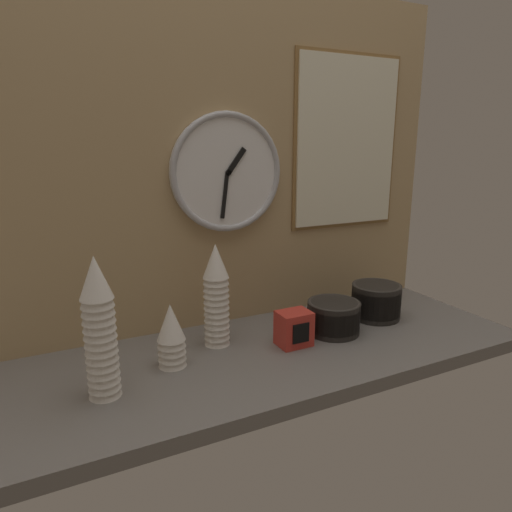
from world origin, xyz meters
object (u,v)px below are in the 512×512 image
object	(u,v)px
cup_stack_center	(216,295)
bowl_stack_right	(333,316)
menu_board	(347,143)
cup_stack_center_left	(171,335)
napkin_dispenser	(294,328)
wall_clock	(227,173)
bowl_stack_far_right	(376,300)
cup_stack_left	(100,328)

from	to	relation	value
cup_stack_center	bowl_stack_right	size ratio (longest dim) A/B	1.85
cup_stack_center	menu_board	world-z (taller)	menu_board
cup_stack_center_left	napkin_dispenser	xyz separation A→B (cm)	(35.69, -3.29, -3.57)
wall_clock	menu_board	bearing A→B (deg)	1.11
wall_clock	napkin_dispenser	distance (cm)	51.26
bowl_stack_far_right	napkin_dispenser	bearing A→B (deg)	-170.06
bowl_stack_far_right	napkin_dispenser	xyz separation A→B (cm)	(-36.05, -6.32, -0.96)
cup_stack_left	bowl_stack_far_right	bearing A→B (deg)	6.61
cup_stack_center	bowl_stack_right	world-z (taller)	cup_stack_center
menu_board	napkin_dispenser	size ratio (longest dim) A/B	5.75
cup_stack_center_left	menu_board	bearing A→B (deg)	17.34
cup_stack_center_left	wall_clock	size ratio (longest dim) A/B	0.48
bowl_stack_far_right	napkin_dispenser	distance (cm)	36.61
bowl_stack_right	cup_stack_left	bearing A→B (deg)	-174.69
cup_stack_left	bowl_stack_right	bearing A→B (deg)	5.31
menu_board	bowl_stack_right	bearing A→B (deg)	-130.46
cup_stack_left	wall_clock	size ratio (longest dim) A/B	0.93
bowl_stack_right	cup_stack_center	bearing A→B (deg)	166.99
cup_stack_left	bowl_stack_right	size ratio (longest dim) A/B	2.07
cup_stack_left	menu_board	bearing A→B (deg)	18.30
cup_stack_center	bowl_stack_far_right	distance (cm)	56.89
cup_stack_center_left	bowl_stack_right	distance (cm)	51.57
bowl_stack_right	menu_board	world-z (taller)	menu_board
cup_stack_left	menu_board	xyz separation A→B (cm)	(89.64, 29.64, 40.84)
cup_stack_left	napkin_dispenser	bearing A→B (deg)	4.36
cup_stack_center_left	menu_board	xyz separation A→B (cm)	(71.19, 22.22, 49.19)
menu_board	cup_stack_center_left	bearing A→B (deg)	-162.66
wall_clock	cup_stack_left	bearing A→B (deg)	-146.89
bowl_stack_right	wall_clock	size ratio (longest dim) A/B	0.45
bowl_stack_far_right	wall_clock	xyz separation A→B (cm)	(-46.08, 18.31, 42.86)
cup_stack_left	cup_stack_center_left	distance (cm)	21.56
napkin_dispenser	bowl_stack_right	bearing A→B (deg)	8.55
cup_stack_center_left	bowl_stack_far_right	world-z (taller)	cup_stack_center_left
cup_stack_center	napkin_dispenser	world-z (taller)	cup_stack_center
cup_stack_center_left	wall_clock	world-z (taller)	wall_clock
cup_stack_left	bowl_stack_far_right	xyz separation A→B (cm)	(90.18, 10.45, -10.95)
cup_stack_left	napkin_dispenser	world-z (taller)	cup_stack_left
cup_stack_center_left	bowl_stack_far_right	xyz separation A→B (cm)	(71.74, 3.03, -2.61)
cup_stack_left	wall_clock	distance (cm)	61.56
bowl_stack_right	bowl_stack_far_right	bearing A→B (deg)	11.02
wall_clock	menu_board	distance (cm)	46.41
cup_stack_left	bowl_stack_far_right	size ratio (longest dim) A/B	2.07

